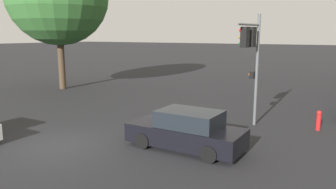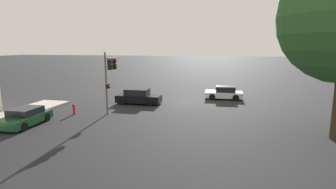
{
  "view_description": "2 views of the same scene",
  "coord_description": "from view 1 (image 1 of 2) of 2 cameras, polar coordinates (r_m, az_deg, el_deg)",
  "views": [
    {
      "loc": [
        10.23,
        -8.16,
        4.31
      ],
      "look_at": [
        1.73,
        5.5,
        1.37
      ],
      "focal_mm": 35.0,
      "sensor_mm": 36.0,
      "label": 1
    },
    {
      "loc": [
        -4.17,
        27.18,
        5.63
      ],
      "look_at": [
        0.74,
        5.37,
        1.61
      ],
      "focal_mm": 28.0,
      "sensor_mm": 36.0,
      "label": 2
    }
  ],
  "objects": [
    {
      "name": "ground_plane",
      "position": [
        13.78,
        -18.73,
        -8.44
      ],
      "size": [
        300.0,
        300.0,
        0.0
      ],
      "primitive_type": "plane",
      "color": "black"
    },
    {
      "name": "traffic_signal",
      "position": [
        15.49,
        14.22,
        7.51
      ],
      "size": [
        0.6,
        2.02,
        5.26
      ],
      "rotation": [
        0.0,
        0.0,
        2.94
      ],
      "color": "#515456",
      "rests_on": "ground_plane"
    },
    {
      "name": "crossing_car_1",
      "position": [
        12.56,
        3.23,
        -6.35
      ],
      "size": [
        4.49,
        1.96,
        1.51
      ],
      "rotation": [
        0.0,
        0.0,
        3.15
      ],
      "color": "black",
      "rests_on": "ground_plane"
    },
    {
      "name": "fire_hydrant",
      "position": [
        16.48,
        24.75,
        -4.02
      ],
      "size": [
        0.22,
        0.22,
        0.92
      ],
      "color": "red",
      "rests_on": "ground_plane"
    }
  ]
}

